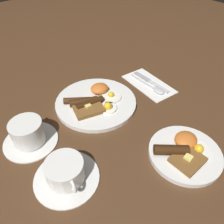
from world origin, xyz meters
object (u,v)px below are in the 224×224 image
object	(u,v)px
breakfast_plate_near	(95,102)
teacup_near	(28,134)
breakfast_plate_far	(185,152)
knife	(149,81)
spoon	(155,89)
teacup_far	(66,173)

from	to	relation	value
breakfast_plate_near	teacup_near	xyz separation A→B (m)	(0.25, 0.02, 0.02)
breakfast_plate_far	teacup_near	size ratio (longest dim) A/B	1.27
knife	spoon	size ratio (longest dim) A/B	1.05
teacup_near	spoon	bearing A→B (deg)	173.22
teacup_far	spoon	size ratio (longest dim) A/B	0.97
spoon	breakfast_plate_near	bearing A→B (deg)	-109.58
knife	spoon	xyz separation A→B (m)	(0.02, 0.06, 0.00)
knife	breakfast_plate_near	bearing A→B (deg)	-95.52
breakfast_plate_near	breakfast_plate_far	xyz separation A→B (m)	(-0.06, 0.34, 0.00)
breakfast_plate_far	teacup_far	xyz separation A→B (m)	(0.30, -0.14, 0.01)
teacup_near	spoon	xyz separation A→B (m)	(-0.48, 0.06, -0.03)
breakfast_plate_far	knife	distance (m)	0.37
breakfast_plate_near	knife	size ratio (longest dim) A/B	1.57
breakfast_plate_far	spoon	bearing A→B (deg)	-122.12
breakfast_plate_far	spoon	distance (m)	0.31
breakfast_plate_near	teacup_far	size ratio (longest dim) A/B	1.70
breakfast_plate_near	teacup_far	distance (m)	0.31
breakfast_plate_near	teacup_near	bearing A→B (deg)	4.42
spoon	teacup_far	bearing A→B (deg)	-76.54
teacup_near	spoon	size ratio (longest dim) A/B	0.92
breakfast_plate_near	knife	xyz separation A→B (m)	(-0.25, 0.02, -0.01)
teacup_near	teacup_far	distance (m)	0.18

